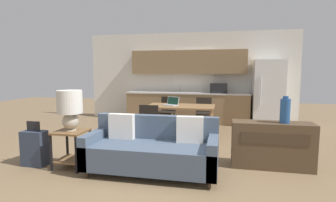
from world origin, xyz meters
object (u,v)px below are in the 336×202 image
at_px(credenza, 272,145).
at_px(suitcase, 35,148).
at_px(dining_table, 180,108).
at_px(dining_chair_far_right, 204,112).
at_px(table_lamp, 70,107).
at_px(dining_chair_far_left, 167,111).
at_px(vase, 285,111).
at_px(side_table, 71,143).
at_px(refrigerator, 268,93).
at_px(laptop, 171,103).
at_px(dining_chair_near_left, 151,121).
at_px(couch, 153,150).

bearing_deg(credenza, suitcase, -169.30).
bearing_deg(dining_table, dining_chair_far_right, 56.59).
height_order(dining_table, suitcase, dining_table).
distance_m(credenza, suitcase, 3.81).
height_order(table_lamp, credenza, table_lamp).
xyz_separation_m(dining_chair_far_right, dining_chair_far_left, (-0.98, -0.00, 0.00)).
distance_m(table_lamp, vase, 3.34).
distance_m(dining_table, side_table, 2.70).
height_order(credenza, vase, vase).
bearing_deg(refrigerator, laptop, -144.35).
distance_m(side_table, vase, 3.38).
bearing_deg(dining_chair_near_left, dining_chair_far_right, -121.86).
xyz_separation_m(dining_chair_far_left, dining_chair_near_left, (-0.01, -1.51, 0.00)).
bearing_deg(dining_chair_far_right, credenza, -69.30).
bearing_deg(suitcase, refrigerator, 44.35).
bearing_deg(refrigerator, table_lamp, -131.45).
xyz_separation_m(couch, side_table, (-1.31, -0.08, 0.06)).
bearing_deg(dining_chair_near_left, laptop, -108.39).
xyz_separation_m(table_lamp, dining_chair_near_left, (0.88, 1.51, -0.48)).
height_order(dining_table, laptop, laptop).
bearing_deg(laptop, dining_chair_near_left, -85.65).
distance_m(dining_chair_far_right, suitcase, 3.98).
relative_size(side_table, dining_chair_far_right, 0.70).
bearing_deg(vase, refrigerator, 85.52).
xyz_separation_m(table_lamp, dining_chair_far_left, (0.89, 3.03, -0.48)).
distance_m(side_table, dining_chair_far_left, 3.17).
xyz_separation_m(vase, laptop, (-2.12, 1.69, -0.14)).
distance_m(refrigerator, laptop, 2.94).
bearing_deg(dining_chair_far_left, dining_chair_far_right, 8.77).
height_order(dining_table, dining_chair_far_left, dining_chair_far_left).
bearing_deg(side_table, suitcase, -175.76).
distance_m(credenza, dining_chair_near_left, 2.40).
distance_m(refrigerator, dining_chair_near_left, 3.69).
height_order(table_lamp, suitcase, table_lamp).
distance_m(couch, suitcase, 1.95).
bearing_deg(vase, dining_chair_far_right, 120.33).
relative_size(side_table, vase, 1.43).
distance_m(side_table, dining_chair_far_right, 3.57).
xyz_separation_m(dining_table, suitcase, (-2.01, -2.36, -0.38)).
bearing_deg(dining_table, vase, -41.38).
xyz_separation_m(side_table, suitcase, (-0.64, -0.05, -0.11)).
height_order(credenza, suitcase, credenza).
bearing_deg(laptop, table_lamp, -92.86).
relative_size(couch, credenza, 1.58).
xyz_separation_m(table_lamp, suitcase, (-0.63, -0.07, -0.69)).
distance_m(table_lamp, suitcase, 0.93).
xyz_separation_m(refrigerator, dining_chair_near_left, (-2.67, -2.51, -0.42)).
xyz_separation_m(couch, laptop, (-0.16, 2.24, 0.44)).
bearing_deg(table_lamp, laptop, 63.25).
xyz_separation_m(dining_table, dining_chair_far_left, (-0.49, 0.74, -0.18)).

